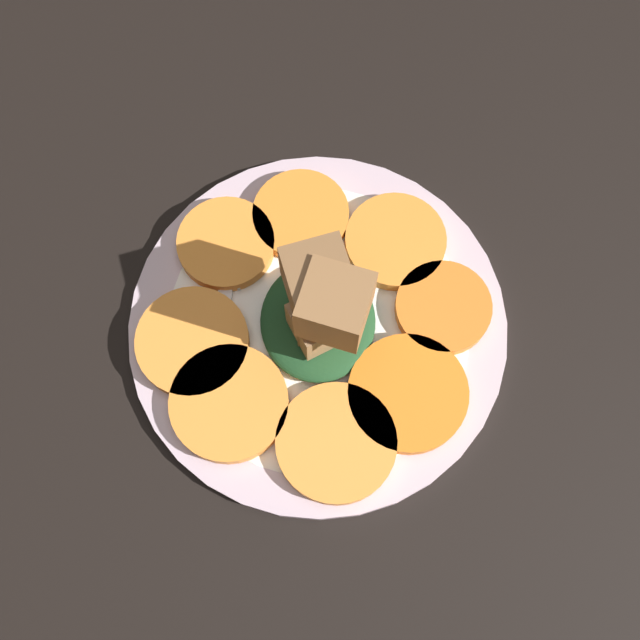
# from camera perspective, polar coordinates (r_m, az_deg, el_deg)

# --- Properties ---
(table_slab) EXTENTS (1.20, 1.20, 0.02)m
(table_slab) POSITION_cam_1_polar(r_m,az_deg,el_deg) (0.65, 0.00, -0.86)
(table_slab) COLOR black
(table_slab) RESTS_ON ground
(plate) EXTENTS (0.30, 0.30, 0.01)m
(plate) POSITION_cam_1_polar(r_m,az_deg,el_deg) (0.63, 0.00, -0.45)
(plate) COLOR silver
(plate) RESTS_ON table_slab
(carrot_slice_0) EXTENTS (0.08, 0.08, 0.01)m
(carrot_slice_0) POSITION_cam_1_polar(r_m,az_deg,el_deg) (0.65, -1.23, 7.46)
(carrot_slice_0) COLOR orange
(carrot_slice_0) RESTS_ON plate
(carrot_slice_1) EXTENTS (0.08, 0.08, 0.01)m
(carrot_slice_1) POSITION_cam_1_polar(r_m,az_deg,el_deg) (0.65, -6.55, 5.41)
(carrot_slice_1) COLOR orange
(carrot_slice_1) RESTS_ON plate
(carrot_slice_2) EXTENTS (0.09, 0.09, 0.01)m
(carrot_slice_2) POSITION_cam_1_polar(r_m,az_deg,el_deg) (0.62, -8.90, -1.55)
(carrot_slice_2) COLOR #F99438
(carrot_slice_2) RESTS_ON plate
(carrot_slice_3) EXTENTS (0.09, 0.09, 0.01)m
(carrot_slice_3) POSITION_cam_1_polar(r_m,az_deg,el_deg) (0.61, -6.33, -5.90)
(carrot_slice_3) COLOR orange
(carrot_slice_3) RESTS_ON plate
(carrot_slice_4) EXTENTS (0.09, 0.09, 0.01)m
(carrot_slice_4) POSITION_cam_1_polar(r_m,az_deg,el_deg) (0.60, 1.32, -8.73)
(carrot_slice_4) COLOR #F9963A
(carrot_slice_4) RESTS_ON plate
(carrot_slice_5) EXTENTS (0.09, 0.09, 0.01)m
(carrot_slice_5) POSITION_cam_1_polar(r_m,az_deg,el_deg) (0.61, 6.41, -5.21)
(carrot_slice_5) COLOR orange
(carrot_slice_5) RESTS_ON plate
(carrot_slice_6) EXTENTS (0.08, 0.08, 0.01)m
(carrot_slice_6) POSITION_cam_1_polar(r_m,az_deg,el_deg) (0.63, 8.90, 0.88)
(carrot_slice_6) COLOR orange
(carrot_slice_6) RESTS_ON plate
(carrot_slice_7) EXTENTS (0.08, 0.08, 0.01)m
(carrot_slice_7) POSITION_cam_1_polar(r_m,az_deg,el_deg) (0.65, 5.53, 5.60)
(carrot_slice_7) COLOR orange
(carrot_slice_7) RESTS_ON plate
(center_pile) EXTENTS (0.10, 0.09, 0.11)m
(center_pile) POSITION_cam_1_polar(r_m,az_deg,el_deg) (0.58, 0.29, 0.81)
(center_pile) COLOR #1E4723
(center_pile) RESTS_ON plate
(fork) EXTENTS (0.19, 0.03, 0.00)m
(fork) POSITION_cam_1_polar(r_m,az_deg,el_deg) (0.63, -6.83, 0.01)
(fork) COLOR silver
(fork) RESTS_ON plate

